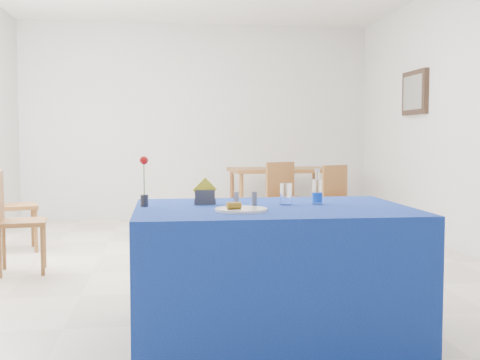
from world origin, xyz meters
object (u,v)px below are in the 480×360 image
at_px(oak_table, 280,174).
at_px(chair_win_a, 12,214).
at_px(blue_table, 272,271).
at_px(chair_bg_left, 284,193).
at_px(chair_bg_right, 340,194).
at_px(chair_win_b, 6,199).
at_px(water_bottle, 317,192).
at_px(plate, 241,210).

relative_size(oak_table, chair_win_a, 1.55).
bearing_deg(blue_table, chair_bg_left, 77.46).
relative_size(chair_bg_right, chair_win_a, 0.94).
height_order(blue_table, chair_win_b, chair_win_b).
distance_m(oak_table, chair_bg_right, 1.14).
bearing_deg(water_bottle, oak_table, 81.88).
bearing_deg(chair_win_b, oak_table, -79.01).
bearing_deg(chair_bg_left, blue_table, -124.00).
distance_m(chair_bg_right, chair_win_a, 3.81).
bearing_deg(chair_bg_left, chair_win_b, 172.47).
bearing_deg(chair_win_b, chair_bg_right, -96.34).
xyz_separation_m(chair_bg_right, chair_win_b, (-3.71, -0.68, 0.06)).
relative_size(chair_win_a, chair_win_b, 0.95).
bearing_deg(chair_win_b, water_bottle, -154.50).
bearing_deg(chair_win_a, chair_bg_right, -71.79).
height_order(chair_bg_left, chair_win_a, chair_win_a).
height_order(blue_table, chair_bg_right, chair_bg_right).
bearing_deg(chair_bg_right, chair_bg_left, 149.86).
xyz_separation_m(chair_win_a, chair_win_b, (-0.30, 1.03, 0.03)).
relative_size(blue_table, oak_table, 1.16).
height_order(chair_bg_left, chair_bg_right, chair_bg_left).
bearing_deg(chair_bg_right, chair_win_b, 166.34).
distance_m(plate, oak_table, 4.88).
height_order(plate, water_bottle, water_bottle).
bearing_deg(blue_table, water_bottle, 21.31).
height_order(water_bottle, chair_win_a, water_bottle).
height_order(plate, blue_table, plate).
bearing_deg(plate, chair_bg_right, 65.82).
bearing_deg(plate, blue_table, 41.30).
relative_size(plate, chair_win_b, 0.31).
bearing_deg(chair_win_a, blue_table, -142.54).
bearing_deg(plate, oak_table, 76.47).
relative_size(oak_table, chair_bg_left, 1.58).
relative_size(plate, chair_bg_left, 0.33).
bearing_deg(water_bottle, plate, -149.37).
xyz_separation_m(water_bottle, chair_win_a, (-2.22, 1.74, -0.32)).
bearing_deg(chair_bg_left, plate, -126.38).
height_order(blue_table, water_bottle, water_bottle).
bearing_deg(water_bottle, blue_table, -158.69).
bearing_deg(plate, chair_win_b, 123.26).
xyz_separation_m(plate, chair_win_b, (-2.02, 3.08, -0.23)).
height_order(blue_table, chair_win_a, chair_win_a).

